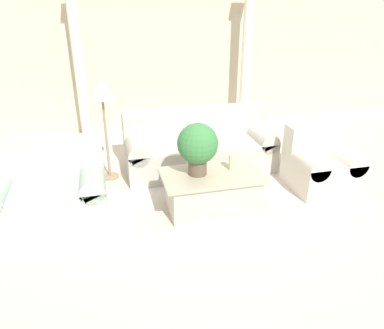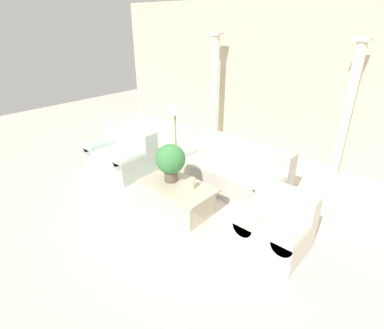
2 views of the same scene
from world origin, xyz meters
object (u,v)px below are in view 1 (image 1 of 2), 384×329
sofa_long (198,146)px  loveseat (48,188)px  coffee_table (212,191)px  potted_plant (198,145)px  armchair (321,162)px  floor_lamp (102,96)px

sofa_long → loveseat: size_ratio=1.65×
coffee_table → potted_plant: size_ratio=1.94×
loveseat → coffee_table: (1.87, -0.35, -0.10)m
loveseat → coffee_table: 1.90m
armchair → sofa_long: bearing=145.7°
potted_plant → floor_lamp: 1.53m
loveseat → potted_plant: (1.70, -0.31, 0.48)m
sofa_long → loveseat: bearing=-157.0°
loveseat → floor_lamp: 1.36m
coffee_table → floor_lamp: size_ratio=0.85×
armchair → floor_lamp: bearing=161.4°
sofa_long → coffee_table: 1.22m
sofa_long → potted_plant: bearing=-105.4°
sofa_long → floor_lamp: size_ratio=1.52×
potted_plant → armchair: 1.82m
coffee_table → potted_plant: bearing=167.8°
sofa_long → loveseat: same height
loveseat → potted_plant: size_ratio=2.11×
sofa_long → armchair: 1.72m
sofa_long → coffee_table: size_ratio=1.79×
loveseat → armchair: (3.44, -0.12, -0.00)m
loveseat → floor_lamp: (0.71, 0.80, 0.83)m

